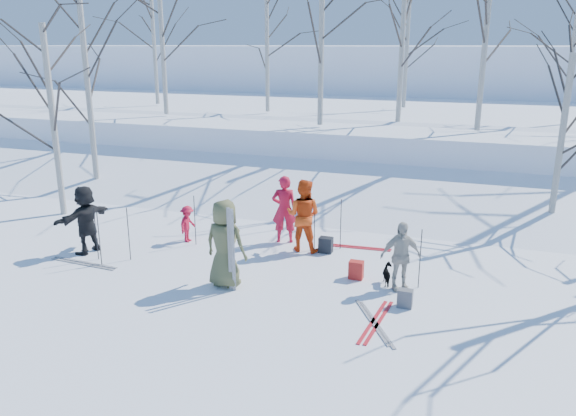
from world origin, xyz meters
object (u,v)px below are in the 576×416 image
at_px(skier_olive_center, 225,244).
at_px(skier_grey_west, 86,219).
at_px(skier_redor_behind, 303,215).
at_px(backpack_grey, 405,298).
at_px(skier_cream_east, 400,256).
at_px(skier_red_north, 284,209).
at_px(backpack_red, 356,270).
at_px(backpack_dark, 326,245).
at_px(skier_red_seated, 188,224).
at_px(dog, 388,275).

bearing_deg(skier_olive_center, skier_grey_west, -5.10).
xyz_separation_m(skier_redor_behind, backpack_grey, (2.95, -2.45, -0.75)).
relative_size(skier_cream_east, skier_grey_west, 0.87).
bearing_deg(skier_redor_behind, skier_red_north, -31.10).
bearing_deg(backpack_red, skier_redor_behind, 141.24).
distance_m(skier_red_north, backpack_dark, 1.52).
bearing_deg(backpack_dark, skier_olive_center, -119.20).
bearing_deg(skier_red_north, skier_olive_center, 68.23).
height_order(skier_cream_east, backpack_dark, skier_cream_east).
bearing_deg(skier_red_north, skier_cream_east, 131.40).
xyz_separation_m(backpack_grey, backpack_dark, (-2.35, 2.48, 0.01)).
bearing_deg(skier_red_north, backpack_grey, 124.09).
distance_m(skier_red_north, skier_redor_behind, 0.80).
distance_m(skier_red_north, backpack_red, 3.06).
xyz_separation_m(skier_grey_west, backpack_dark, (5.73, 1.99, -0.68)).
relative_size(skier_olive_center, skier_red_north, 1.07).
bearing_deg(skier_cream_east, skier_red_north, 119.09).
distance_m(skier_olive_center, backpack_red, 3.03).
height_order(skier_olive_center, skier_grey_west, skier_olive_center).
xyz_separation_m(skier_red_seated, dog, (5.57, -1.02, -0.27)).
bearing_deg(skier_olive_center, skier_redor_behind, -104.29).
xyz_separation_m(skier_olive_center, skier_redor_behind, (0.91, 2.69, -0.04)).
bearing_deg(backpack_red, backpack_grey, -40.97).
xyz_separation_m(skier_olive_center, skier_red_seated, (-2.21, 2.28, -0.48)).
bearing_deg(skier_olive_center, skier_red_north, -89.87).
distance_m(skier_red_seated, skier_grey_west, 2.57).
bearing_deg(dog, skier_grey_west, -16.96).
xyz_separation_m(skier_grey_west, dog, (7.57, 0.54, -0.65)).
height_order(skier_red_seated, skier_cream_east, skier_cream_east).
bearing_deg(skier_red_north, backpack_dark, 144.63).
relative_size(dog, backpack_red, 1.27).
height_order(skier_redor_behind, dog, skier_redor_behind).
height_order(dog, backpack_red, dog).
bearing_deg(backpack_grey, skier_cream_east, 106.63).
distance_m(skier_red_north, skier_cream_east, 3.95).
relative_size(skier_olive_center, skier_grey_west, 1.12).
distance_m(backpack_red, backpack_grey, 1.66).
relative_size(skier_cream_east, dog, 2.86).
xyz_separation_m(skier_cream_east, dog, (-0.26, 0.18, -0.54)).
distance_m(skier_red_north, skier_red_seated, 2.63).
bearing_deg(skier_cream_east, skier_redor_behind, 119.50).
bearing_deg(skier_grey_west, backpack_dark, 121.34).
xyz_separation_m(skier_red_north, backpack_grey, (3.63, -2.89, -0.72)).
distance_m(skier_redor_behind, backpack_grey, 3.91).
height_order(skier_grey_west, dog, skier_grey_west).
height_order(skier_olive_center, backpack_grey, skier_olive_center).
distance_m(skier_cream_east, backpack_red, 1.17).
relative_size(skier_redor_behind, backpack_red, 4.46).
relative_size(skier_olive_center, backpack_red, 4.66).
distance_m(skier_red_seated, skier_cream_east, 5.96).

